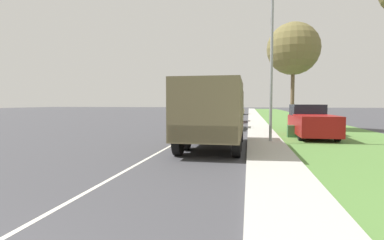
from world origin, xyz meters
TOP-DOWN VIEW (x-y plane):
  - ground_plane at (0.00, 40.00)m, footprint 180.00×180.00m
  - lane_centre_stripe at (0.00, 40.00)m, footprint 0.12×120.00m
  - sidewalk_right at (4.50, 40.00)m, footprint 1.80×120.00m
  - grass_strip_right at (8.90, 40.00)m, footprint 7.00×120.00m
  - military_truck at (2.09, 12.04)m, footprint 2.56×6.76m
  - car_nearest_ahead at (1.88, 22.52)m, footprint 1.88×4.59m
  - car_second_ahead at (1.92, 31.02)m, footprint 1.78×4.90m
  - car_third_ahead at (-1.70, 39.75)m, footprint 1.78×4.04m
  - car_fourth_ahead at (2.02, 51.56)m, footprint 1.70×4.44m
  - pickup_truck at (7.35, 17.63)m, footprint 2.08×5.63m
  - lamp_post at (4.56, 14.22)m, footprint 1.69×0.24m
  - tree_mid_right at (6.93, 22.65)m, footprint 3.95×3.95m
  - utility_box at (6.20, 17.12)m, footprint 0.55×0.45m

SIDE VIEW (x-z plane):
  - ground_plane at x=0.00m, z-range 0.00..0.00m
  - lane_centre_stripe at x=0.00m, z-range 0.00..0.00m
  - grass_strip_right at x=8.90m, z-range 0.00..0.02m
  - sidewalk_right at x=4.50m, z-range 0.00..0.12m
  - utility_box at x=6.20m, z-range 0.02..0.72m
  - car_nearest_ahead at x=1.88m, z-range -0.08..1.51m
  - car_second_ahead at x=1.92m, z-range -0.08..1.52m
  - car_third_ahead at x=-1.70m, z-range -0.10..1.61m
  - car_fourth_ahead at x=2.02m, z-range -0.10..1.62m
  - pickup_truck at x=7.35m, z-range -0.03..1.89m
  - military_truck at x=2.09m, z-range 0.20..3.18m
  - lamp_post at x=4.56m, z-range 0.81..8.52m
  - tree_mid_right at x=6.93m, z-range 2.08..10.19m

